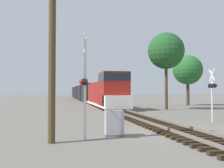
# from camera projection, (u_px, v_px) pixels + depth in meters

# --- Properties ---
(ground_plane) EXTENTS (400.00, 400.00, 0.00)m
(ground_plane) POSITION_uv_depth(u_px,v_px,m) (177.00, 132.00, 14.10)
(ground_plane) COLOR #666059
(rail_track_bed) EXTENTS (2.60, 160.00, 0.31)m
(rail_track_bed) POSITION_uv_depth(u_px,v_px,m) (177.00, 129.00, 14.10)
(rail_track_bed) COLOR black
(rail_track_bed) RESTS_ON ground
(freight_train) EXTENTS (3.08, 74.90, 4.46)m
(freight_train) POSITION_uv_depth(u_px,v_px,m) (86.00, 93.00, 63.74)
(freight_train) COLOR maroon
(freight_train) RESTS_ON ground
(crossing_signal_near) EXTENTS (0.47, 1.02, 4.74)m
(crossing_signal_near) POSITION_uv_depth(u_px,v_px,m) (84.00, 83.00, 11.82)
(crossing_signal_near) COLOR silver
(crossing_signal_near) RESTS_ON ground
(crossing_signal_far) EXTENTS (0.44, 1.01, 3.83)m
(crossing_signal_far) POSITION_uv_depth(u_px,v_px,m) (212.00, 89.00, 18.70)
(crossing_signal_far) COLOR silver
(crossing_signal_far) RESTS_ON ground
(relay_cabinet) EXTENTS (0.97, 0.58, 1.27)m
(relay_cabinet) POSITION_uv_depth(u_px,v_px,m) (114.00, 123.00, 12.74)
(relay_cabinet) COLOR slate
(relay_cabinet) RESTS_ON ground
(utility_pole) EXTENTS (1.80, 0.31, 9.24)m
(utility_pole) POSITION_uv_depth(u_px,v_px,m) (52.00, 31.00, 11.14)
(utility_pole) COLOR #4C3A23
(utility_pole) RESTS_ON ground
(tree_far_right) EXTENTS (4.44, 4.44, 9.38)m
(tree_far_right) POSITION_uv_depth(u_px,v_px,m) (166.00, 51.00, 31.82)
(tree_far_right) COLOR #473521
(tree_far_right) RESTS_ON ground
(tree_mid_background) EXTENTS (4.73, 4.73, 8.06)m
(tree_mid_background) POSITION_uv_depth(u_px,v_px,m) (188.00, 70.00, 41.96)
(tree_mid_background) COLOR #473521
(tree_mid_background) RESTS_ON ground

